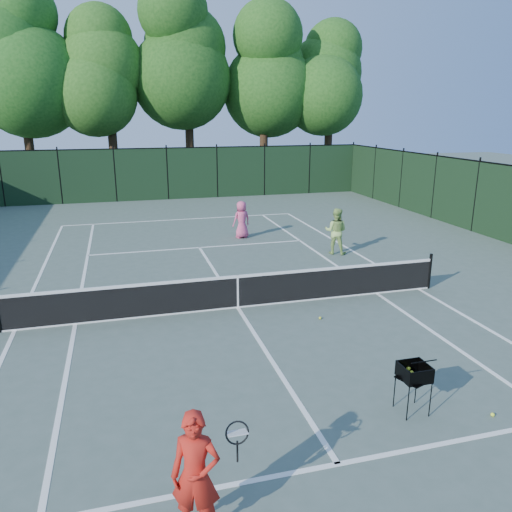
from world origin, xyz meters
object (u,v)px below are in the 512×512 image
object	(u,v)px
player_green	(336,231)
ball_hopper	(414,372)
loose_ball_midcourt	(320,318)
loose_ball_near_cart	(493,415)
player_pink	(242,220)
coach	(196,475)

from	to	relation	value
player_green	ball_hopper	size ratio (longest dim) A/B	1.88
ball_hopper	loose_ball_midcourt	bearing A→B (deg)	68.70
loose_ball_near_cart	loose_ball_midcourt	bearing A→B (deg)	104.83
player_green	ball_hopper	distance (m)	10.15
player_pink	loose_ball_midcourt	size ratio (longest dim) A/B	22.59
coach	ball_hopper	bearing A→B (deg)	44.14
player_pink	loose_ball_near_cart	xyz separation A→B (m)	(1.11, -13.50, -0.73)
player_green	loose_ball_midcourt	xyz separation A→B (m)	(-2.88, -5.55, -0.81)
loose_ball_near_cart	player_green	bearing A→B (deg)	80.90
ball_hopper	loose_ball_near_cart	world-z (taller)	ball_hopper
ball_hopper	loose_ball_near_cart	size ratio (longest dim) A/B	13.23
ball_hopper	loose_ball_midcourt	distance (m)	4.23
loose_ball_midcourt	player_pink	bearing A→B (deg)	89.14
coach	player_green	xyz separation A→B (m)	(6.89, 11.33, 0.01)
coach	ball_hopper	xyz separation A→B (m)	(3.98, 1.61, -0.09)
coach	loose_ball_near_cart	distance (m)	5.43
coach	player_pink	bearing A→B (deg)	96.31
coach	loose_ball_near_cart	bearing A→B (deg)	33.98
player_pink	loose_ball_near_cart	distance (m)	13.57
coach	loose_ball_midcourt	bearing A→B (deg)	77.38
ball_hopper	loose_ball_near_cart	bearing A→B (deg)	-42.74
player_pink	player_green	size ratio (longest dim) A/B	0.91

